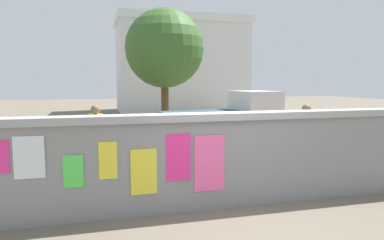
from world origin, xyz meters
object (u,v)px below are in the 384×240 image
Objects in this scene: person_walking at (96,132)px; person_bystander at (306,130)px; auto_rickshaw_truck at (227,122)px; bicycle_near at (145,168)px; tree_roadside at (165,49)px; motorcycle at (39,167)px.

person_walking is 1.00× the size of person_bystander.
auto_rickshaw_truck is 2.20× the size of bicycle_near.
bicycle_near is at bearing -134.24° from auto_rickshaw_truck.
bicycle_near is 0.30× the size of tree_roadside.
tree_roadside reaches higher than bicycle_near.
bicycle_near is 10.92m from tree_roadside.
auto_rickshaw_truck is 2.33× the size of person_walking.
auto_rickshaw_truck is at bearing 23.25° from person_walking.
person_walking is at bearing 45.22° from motorcycle.
auto_rickshaw_truck is 4.26m from person_walking.
person_walking is (-0.96, 1.35, 0.62)m from bicycle_near.
tree_roadside is (2.39, 10.12, 3.35)m from bicycle_near.
motorcycle is 2.09m from bicycle_near.
auto_rickshaw_truck is at bearing 109.58° from person_bystander.
auto_rickshaw_truck is 7.65m from tree_roadside.
person_walking is (1.11, 1.12, 0.52)m from motorcycle.
auto_rickshaw_truck is 1.98× the size of motorcycle.
person_bystander is at bearing 0.27° from motorcycle.
tree_roadside reaches higher than person_walking.
tree_roadside is at bearing 69.13° from person_walking.
person_bystander reaches higher than motorcycle.
tree_roadside reaches higher than motorcycle.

